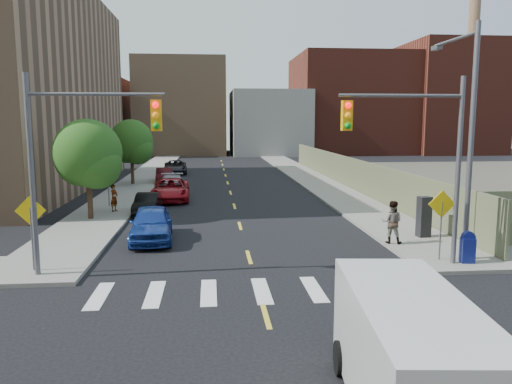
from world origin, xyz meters
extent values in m
plane|color=black|center=(0.00, 0.00, 0.00)|extent=(160.00, 160.00, 0.00)
cube|color=gray|center=(-7.75, 41.50, 0.07)|extent=(3.50, 73.00, 0.15)
cube|color=gray|center=(7.75, 41.50, 0.07)|extent=(3.50, 73.00, 0.15)
cube|color=#686D4C|center=(9.60, 28.00, 1.25)|extent=(0.12, 44.00, 2.50)
cube|color=#592319|center=(-22.00, 70.00, 6.00)|extent=(14.00, 18.00, 12.00)
cube|color=#8C6B4C|center=(-6.00, 72.00, 7.50)|extent=(14.00, 16.00, 15.00)
cube|color=gray|center=(8.00, 70.00, 5.00)|extent=(12.00, 16.00, 10.00)
cube|color=#592319|center=(22.00, 72.00, 8.00)|extent=(18.00, 18.00, 16.00)
cube|color=#592319|center=(38.00, 70.00, 9.00)|extent=(14.00, 16.00, 18.00)
cylinder|color=#8C6B4C|center=(42.00, 70.00, 14.00)|extent=(1.80, 1.80, 28.00)
cylinder|color=#59595E|center=(-7.50, 6.00, 3.50)|extent=(0.18, 0.18, 7.00)
cylinder|color=#59595E|center=(-5.25, 6.00, 6.30)|extent=(4.50, 0.12, 0.12)
cube|color=#E5A50C|center=(-3.30, 6.00, 5.60)|extent=(0.35, 0.30, 1.05)
cylinder|color=#59595E|center=(7.50, 6.00, 3.50)|extent=(0.18, 0.18, 7.00)
cylinder|color=#59595E|center=(5.25, 6.00, 6.30)|extent=(4.50, 0.12, 0.12)
cube|color=#E5A50C|center=(3.30, 6.00, 5.60)|extent=(0.35, 0.30, 1.05)
cylinder|color=#59595E|center=(8.20, 6.50, 4.50)|extent=(0.20, 0.20, 9.00)
cylinder|color=#59595E|center=(8.20, 8.20, 8.60)|extent=(0.12, 3.50, 0.12)
cube|color=#59595E|center=(8.20, 9.80, 8.50)|extent=(0.25, 0.60, 0.18)
cylinder|color=#59595E|center=(-7.80, 6.50, 1.20)|extent=(0.06, 0.06, 2.40)
cube|color=yellow|center=(-7.80, 6.50, 2.30)|extent=(1.06, 0.04, 1.06)
cylinder|color=#59595E|center=(7.20, 6.50, 1.20)|extent=(0.06, 0.06, 2.40)
cube|color=yellow|center=(7.20, 6.50, 2.30)|extent=(1.06, 0.04, 1.06)
cylinder|color=#59595E|center=(-7.80, 20.00, 1.20)|extent=(0.06, 0.06, 2.40)
cube|color=yellow|center=(-7.80, 20.00, 2.30)|extent=(1.06, 0.04, 1.06)
cylinder|color=#332114|center=(-8.00, 16.00, 1.32)|extent=(0.28, 0.28, 2.64)
sphere|color=#214915|center=(-8.00, 16.00, 3.72)|extent=(3.60, 3.60, 3.60)
sphere|color=#214915|center=(-7.50, 15.70, 3.12)|extent=(2.64, 2.64, 2.64)
sphere|color=#214915|center=(-8.40, 16.40, 3.30)|extent=(2.88, 2.88, 2.88)
cylinder|color=#332114|center=(-8.00, 31.00, 1.32)|extent=(0.28, 0.28, 2.64)
sphere|color=#214915|center=(-8.00, 31.00, 3.72)|extent=(3.60, 3.60, 3.60)
sphere|color=#214915|center=(-7.50, 30.70, 3.12)|extent=(2.64, 2.64, 2.64)
sphere|color=#214915|center=(-8.40, 31.40, 3.30)|extent=(2.88, 2.88, 2.88)
imported|color=navy|center=(-4.20, 11.21, 0.78)|extent=(2.15, 4.71, 1.57)
imported|color=black|center=(-5.18, 17.78, 0.61)|extent=(1.40, 3.73, 1.22)
imported|color=maroon|center=(-4.20, 22.76, 0.74)|extent=(2.64, 5.43, 1.49)
imported|color=#93959A|center=(-4.31, 25.40, 0.71)|extent=(2.31, 5.03, 1.42)
imported|color=silver|center=(-5.50, 33.46, 0.63)|extent=(1.68, 3.79, 1.27)
imported|color=#390B10|center=(-5.50, 32.39, 0.66)|extent=(1.67, 4.07, 1.31)
imported|color=black|center=(-5.06, 40.04, 0.68)|extent=(2.59, 5.05, 1.36)
cube|color=silver|center=(2.04, -3.15, 1.23)|extent=(2.46, 5.28, 2.16)
cube|color=black|center=(2.24, -1.19, 1.52)|extent=(1.93, 1.35, 0.88)
cylinder|color=black|center=(1.28, -1.39, 0.34)|extent=(0.35, 0.77, 0.75)
cylinder|color=black|center=(3.14, -1.58, 0.34)|extent=(0.35, 0.77, 0.75)
cube|color=navy|center=(8.04, 6.00, 0.62)|extent=(0.53, 0.43, 0.94)
cylinder|color=navy|center=(8.04, 6.00, 1.11)|extent=(0.51, 0.28, 0.48)
cube|color=black|center=(8.19, 10.22, 1.07)|extent=(0.61, 0.53, 1.85)
imported|color=gray|center=(-7.13, 18.13, 0.94)|extent=(0.57, 0.68, 1.58)
imported|color=gray|center=(6.30, 9.18, 1.08)|extent=(1.10, 1.00, 1.85)
camera|label=1|loc=(-1.50, -11.32, 5.44)|focal=35.00mm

